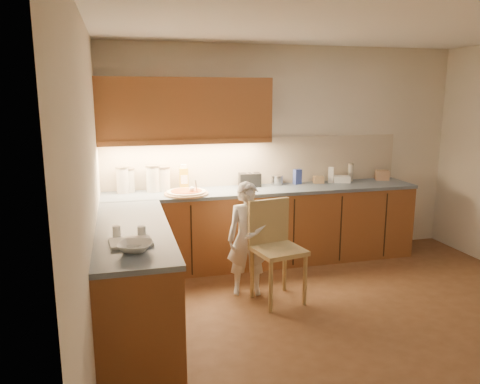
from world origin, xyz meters
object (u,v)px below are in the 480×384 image
(child, at_px, (248,239))
(wooden_chair, at_px, (274,243))
(pizza_on_board, at_px, (187,193))
(toaster, at_px, (250,180))
(oil_jug, at_px, (184,178))

(child, distance_m, wooden_chair, 0.28)
(pizza_on_board, height_order, child, child)
(pizza_on_board, height_order, toaster, pizza_on_board)
(child, relative_size, toaster, 4.35)
(wooden_chair, distance_m, oil_jug, 1.46)
(wooden_chair, height_order, toaster, toaster)
(pizza_on_board, bearing_deg, wooden_chair, -50.81)
(oil_jug, bearing_deg, toaster, -1.07)
(child, bearing_deg, wooden_chair, -26.47)
(wooden_chair, distance_m, toaster, 1.24)
(wooden_chair, bearing_deg, child, 129.74)
(toaster, bearing_deg, child, -101.91)
(toaster, bearing_deg, oil_jug, -176.18)
(toaster, bearing_deg, wooden_chair, -88.83)
(wooden_chair, height_order, oil_jug, oil_jug)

